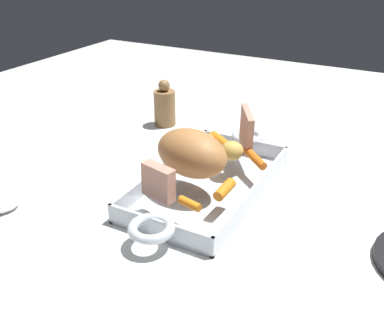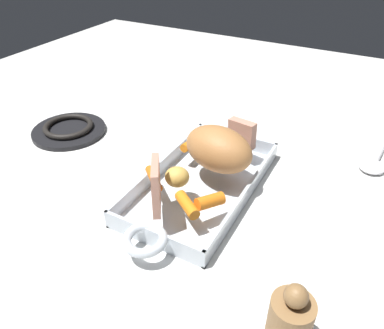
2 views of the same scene
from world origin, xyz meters
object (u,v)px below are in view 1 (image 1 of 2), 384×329
(baby_carrot_northeast, at_px, (190,204))
(baby_carrot_long, at_px, (225,189))
(pork_roast, at_px, (192,153))
(baby_carrot_center_left, at_px, (255,158))
(roasting_dish, at_px, (208,184))
(pepper_mill, at_px, (165,106))
(baby_carrot_northwest, at_px, (220,141))
(roast_slice_outer, at_px, (158,182))
(potato_whole, at_px, (232,151))
(roast_slice_thin, at_px, (247,130))
(baby_carrot_short, at_px, (201,142))

(baby_carrot_northeast, bearing_deg, baby_carrot_long, -26.98)
(pork_roast, distance_m, baby_carrot_center_left, 0.14)
(roasting_dish, height_order, pepper_mill, pepper_mill)
(roasting_dish, relative_size, baby_carrot_northwest, 7.86)
(roast_slice_outer, xyz_separation_m, pepper_mill, (0.38, 0.22, -0.02))
(baby_carrot_northwest, distance_m, potato_whole, 0.07)
(roast_slice_thin, distance_m, pepper_mill, 0.30)
(roast_slice_thin, height_order, baby_carrot_northeast, roast_slice_thin)
(pork_roast, bearing_deg, baby_carrot_northeast, -153.24)
(pepper_mill, bearing_deg, baby_carrot_northwest, -121.30)
(baby_carrot_northwest, bearing_deg, baby_carrot_northeast, -166.35)
(roast_slice_thin, distance_m, baby_carrot_center_left, 0.07)
(pork_roast, height_order, baby_carrot_northwest, pork_roast)
(roasting_dish, distance_m, potato_whole, 0.08)
(roast_slice_thin, height_order, baby_carrot_short, roast_slice_thin)
(roasting_dish, xyz_separation_m, roast_slice_outer, (-0.13, 0.03, 0.06))
(baby_carrot_center_left, bearing_deg, pepper_mill, 61.29)
(baby_carrot_long, bearing_deg, roast_slice_outer, 123.31)
(roasting_dish, height_order, baby_carrot_northwest, baby_carrot_northwest)
(pork_roast, relative_size, baby_carrot_long, 2.92)
(baby_carrot_short, height_order, baby_carrot_northwest, baby_carrot_short)
(baby_carrot_center_left, relative_size, potato_whole, 1.55)
(baby_carrot_northeast, distance_m, baby_carrot_center_left, 0.21)
(baby_carrot_northwest, distance_m, pepper_mill, 0.26)
(baby_carrot_short, distance_m, baby_carrot_center_left, 0.13)
(baby_carrot_center_left, height_order, potato_whole, potato_whole)
(roast_slice_outer, height_order, baby_carrot_northeast, roast_slice_outer)
(roasting_dish, bearing_deg, potato_whole, -18.38)
(roast_slice_outer, xyz_separation_m, potato_whole, (0.19, -0.05, -0.01))
(pork_roast, xyz_separation_m, baby_carrot_northeast, (-0.10, -0.05, -0.04))
(roast_slice_outer, xyz_separation_m, baby_carrot_northwest, (0.24, -0.00, -0.02))
(potato_whole, bearing_deg, baby_carrot_northeast, -177.15)
(roasting_dish, bearing_deg, roast_slice_outer, 166.22)
(pork_roast, relative_size, baby_carrot_northeast, 3.50)
(roasting_dish, distance_m, roast_slice_thin, 0.15)
(pork_roast, bearing_deg, baby_carrot_long, -113.55)
(roast_slice_outer, relative_size, baby_carrot_northwest, 0.99)
(pork_roast, distance_m, roast_slice_thin, 0.16)
(roast_slice_outer, relative_size, baby_carrot_long, 1.22)
(baby_carrot_short, bearing_deg, baby_carrot_northeast, -157.49)
(pork_roast, xyz_separation_m, roast_slice_outer, (-0.10, 0.01, -0.01))
(pork_roast, distance_m, baby_carrot_northeast, 0.12)
(potato_whole, height_order, pepper_mill, pepper_mill)
(roast_slice_thin, height_order, baby_carrot_northwest, roast_slice_thin)
(roast_slice_outer, xyz_separation_m, baby_carrot_center_left, (0.20, -0.10, -0.02))
(roast_slice_thin, bearing_deg, baby_carrot_northeast, -178.81)
(baby_carrot_northwest, xyz_separation_m, potato_whole, (-0.05, -0.05, 0.01))
(baby_carrot_center_left, bearing_deg, baby_carrot_northwest, 67.80)
(roasting_dish, relative_size, baby_carrot_long, 9.63)
(baby_carrot_center_left, relative_size, pepper_mill, 0.59)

